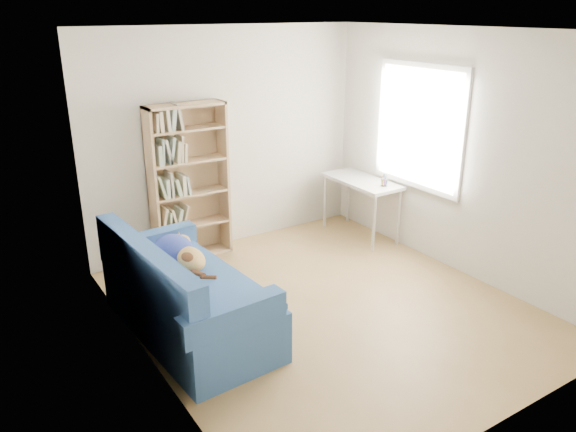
{
  "coord_description": "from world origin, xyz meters",
  "views": [
    {
      "loc": [
        -2.95,
        -3.89,
        2.77
      ],
      "look_at": [
        -0.15,
        0.44,
        0.85
      ],
      "focal_mm": 35.0,
      "sensor_mm": 36.0,
      "label": 1
    }
  ],
  "objects_px": {
    "sofa": "(184,296)",
    "pen_cup": "(384,181)",
    "bookshelf": "(189,189)",
    "desk": "(361,186)"
  },
  "relations": [
    {
      "from": "bookshelf",
      "to": "pen_cup",
      "type": "xyz_separation_m",
      "value": [
        2.12,
        -0.93,
        -0.02
      ]
    },
    {
      "from": "sofa",
      "to": "desk",
      "type": "height_order",
      "value": "sofa"
    },
    {
      "from": "bookshelf",
      "to": "pen_cup",
      "type": "relative_size",
      "value": 11.74
    },
    {
      "from": "sofa",
      "to": "pen_cup",
      "type": "xyz_separation_m",
      "value": [
        2.86,
        0.58,
        0.45
      ]
    },
    {
      "from": "sofa",
      "to": "bookshelf",
      "type": "distance_m",
      "value": 1.74
    },
    {
      "from": "sofa",
      "to": "desk",
      "type": "distance_m",
      "value": 2.97
    },
    {
      "from": "bookshelf",
      "to": "pen_cup",
      "type": "bearing_deg",
      "value": -23.59
    },
    {
      "from": "bookshelf",
      "to": "sofa",
      "type": "bearing_deg",
      "value": -116.17
    },
    {
      "from": "desk",
      "to": "bookshelf",
      "type": "bearing_deg",
      "value": 164.39
    },
    {
      "from": "bookshelf",
      "to": "desk",
      "type": "relative_size",
      "value": 1.67
    }
  ]
}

